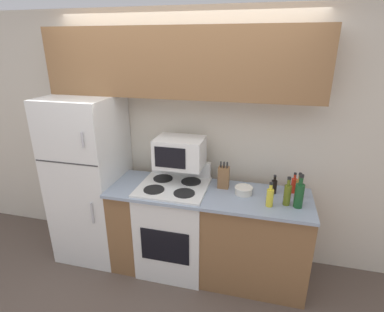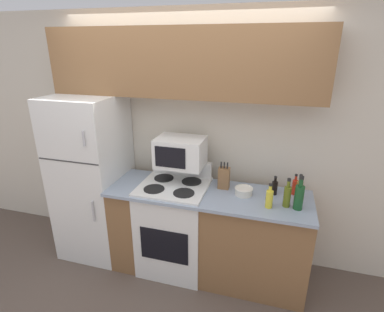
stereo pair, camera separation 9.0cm
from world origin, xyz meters
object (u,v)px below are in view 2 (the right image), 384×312
bottle_wine_green (299,196)px  bottle_soy_sauce (275,187)px  microwave (180,152)px  bottle_olive_oil (287,196)px  bottle_hot_sauce (295,186)px  refrigerator (93,178)px  bottle_cooking_spray (269,198)px  knife_block (224,178)px  stove (174,226)px  bottle_vinegar (299,190)px  bowl (244,191)px

bottle_wine_green → bottle_soy_sauce: bearing=133.0°
microwave → bottle_olive_oil: microwave is taller
bottle_wine_green → bottle_hot_sauce: bearing=94.5°
bottle_wine_green → bottle_hot_sauce: 0.27m
refrigerator → bottle_cooking_spray: size_ratio=7.96×
knife_block → bottle_cooking_spray: knife_block is taller
bottle_cooking_spray → knife_block: bearing=149.7°
bottle_olive_oil → bottle_cooking_spray: size_ratio=1.18×
bottle_wine_green → bottle_olive_oil: 0.10m
bottle_soy_sauce → bottle_cooking_spray: 0.26m
bottle_wine_green → bottle_cooking_spray: bottle_wine_green is taller
stove → knife_block: (0.47, 0.12, 0.54)m
bottle_olive_oil → bottle_vinegar: size_ratio=1.08×
stove → bottle_cooking_spray: (0.90, -0.13, 0.52)m
bottle_hot_sauce → bowl: bearing=-162.6°
stove → refrigerator: bearing=176.4°
bottle_olive_oil → bottle_cooking_spray: bottle_olive_oil is taller
bottle_cooking_spray → bottle_vinegar: bearing=41.8°
refrigerator → bottle_soy_sauce: size_ratio=9.73×
refrigerator → knife_block: size_ratio=6.51×
bowl → bottle_soy_sauce: (0.27, 0.09, 0.03)m
bottle_olive_oil → bottle_cooking_spray: bearing=-157.8°
bowl → bottle_wine_green: 0.49m
stove → bottle_hot_sauce: 1.24m
bottle_hot_sauce → bottle_cooking_spray: (-0.21, -0.31, 0.01)m
bowl → bottle_wine_green: (0.47, -0.13, 0.08)m
refrigerator → bottle_vinegar: 2.09m
bottle_cooking_spray → bottle_vinegar: size_ratio=0.92×
refrigerator → knife_block: refrigerator is taller
bowl → bottle_olive_oil: (0.37, -0.11, 0.06)m
bottle_wine_green → bottle_cooking_spray: (-0.23, -0.04, -0.03)m
knife_block → bottle_vinegar: (0.68, -0.03, -0.01)m
stove → knife_block: 0.72m
bottle_wine_green → bottle_soy_sauce: bottle_wine_green is taller
bottle_wine_green → bottle_soy_sauce: size_ratio=1.67×
microwave → bottle_soy_sauce: microwave is taller
refrigerator → bottle_soy_sauce: 1.88m
bowl → bottle_olive_oil: 0.40m
microwave → knife_block: 0.48m
bottle_wine_green → bottle_cooking_spray: size_ratio=1.36×
refrigerator → microwave: bearing=3.2°
bottle_vinegar → knife_block: bearing=177.2°
bottle_hot_sauce → bottle_cooking_spray: bottle_cooking_spray is taller
microwave → bottle_vinegar: microwave is taller
refrigerator → bottle_wine_green: 2.09m
refrigerator → bottle_vinegar: refrigerator is taller
stove → bottle_cooking_spray: bottle_cooking_spray is taller
knife_block → bottle_wine_green: 0.70m
bottle_wine_green → bottle_hot_sauce: (-0.02, 0.27, -0.04)m
bottle_cooking_spray → refrigerator: bearing=174.1°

